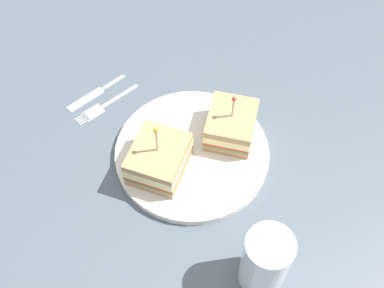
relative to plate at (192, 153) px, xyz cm
name	(u,v)px	position (x,y,z in cm)	size (l,w,h in cm)	color
ground_plane	(192,159)	(0.00, 0.00, -1.70)	(105.87, 105.87, 2.00)	#4C5660
plate	(192,153)	(0.00, 0.00, 0.00)	(25.09, 25.09, 1.40)	silver
sandwich_half_front	(231,125)	(2.44, -6.75, 3.23)	(10.82, 10.15, 9.49)	tan
sandwich_half_back	(159,159)	(-2.38, 5.54, 3.33)	(11.89, 11.37, 10.65)	tan
drink_glass	(265,263)	(-21.39, -6.64, 4.45)	(6.42, 6.42, 11.58)	gold
fork	(101,107)	(12.06, 14.40, -0.52)	(7.75, 11.44, 0.35)	silver
knife	(94,94)	(15.29, 15.51, -0.52)	(7.41, 10.66, 0.35)	silver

